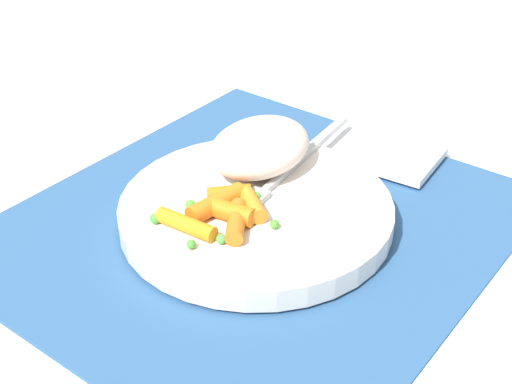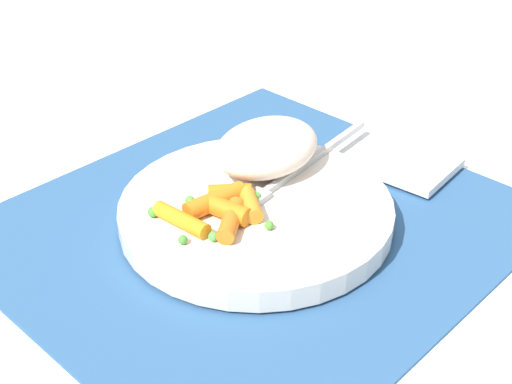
% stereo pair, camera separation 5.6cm
% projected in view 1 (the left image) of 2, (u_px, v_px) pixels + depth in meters
% --- Properties ---
extents(ground_plane, '(2.40, 2.40, 0.00)m').
position_uv_depth(ground_plane, '(256.00, 227.00, 0.62)').
color(ground_plane, white).
extents(placemat, '(0.42, 0.38, 0.01)m').
position_uv_depth(placemat, '(256.00, 224.00, 0.62)').
color(placemat, '#2D5684').
rests_on(placemat, ground_plane).
extents(plate, '(0.23, 0.23, 0.02)m').
position_uv_depth(plate, '(256.00, 212.00, 0.61)').
color(plate, silver).
rests_on(plate, placemat).
extents(rice_mound, '(0.10, 0.08, 0.04)m').
position_uv_depth(rice_mound, '(260.00, 147.00, 0.64)').
color(rice_mound, beige).
rests_on(rice_mound, plate).
extents(carrot_portion, '(0.08, 0.08, 0.02)m').
position_uv_depth(carrot_portion, '(225.00, 210.00, 0.58)').
color(carrot_portion, orange).
rests_on(carrot_portion, plate).
extents(pea_scatter, '(0.09, 0.09, 0.01)m').
position_uv_depth(pea_scatter, '(220.00, 217.00, 0.58)').
color(pea_scatter, '#58A63A').
rests_on(pea_scatter, plate).
extents(fork, '(0.21, 0.03, 0.01)m').
position_uv_depth(fork, '(285.00, 173.00, 0.64)').
color(fork, '#BABABA').
rests_on(fork, plate).
extents(napkin, '(0.09, 0.13, 0.01)m').
position_uv_depth(napkin, '(376.00, 151.00, 0.71)').
color(napkin, white).
rests_on(napkin, placemat).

